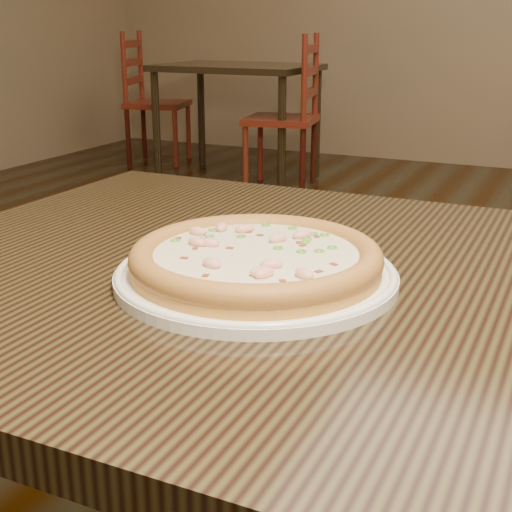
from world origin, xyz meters
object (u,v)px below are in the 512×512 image
at_px(hero_table, 369,365).
at_px(chair_a, 151,103).
at_px(bg_table_left, 237,79).
at_px(chair_b, 290,119).
at_px(pizza, 256,258).
at_px(plate, 256,274).

height_order(hero_table, chair_a, chair_a).
height_order(bg_table_left, chair_b, chair_b).
distance_m(hero_table, pizza, 0.18).
bearing_deg(plate, hero_table, 22.62).
height_order(pizza, chair_b, chair_b).
xyz_separation_m(plate, chair_b, (-1.41, 3.47, -0.32)).
bearing_deg(chair_b, hero_table, -65.88).
xyz_separation_m(pizza, bg_table_left, (-1.85, 3.61, -0.12)).
xyz_separation_m(hero_table, bg_table_left, (-1.97, 3.56, 0.00)).
height_order(plate, chair_b, chair_b).
xyz_separation_m(pizza, chair_a, (-2.70, 3.86, -0.34)).
bearing_deg(pizza, chair_b, 112.13).
bearing_deg(hero_table, chair_a, 126.47).
bearing_deg(plate, pizza, 161.01).
bearing_deg(chair_b, bg_table_left, 161.74).
bearing_deg(chair_a, chair_b, -16.89).
bearing_deg(pizza, chair_a, 124.93).
xyz_separation_m(hero_table, pizza, (-0.12, -0.05, 0.13)).
xyz_separation_m(chair_a, chair_b, (1.28, -0.39, 0.00)).
distance_m(pizza, bg_table_left, 4.06).
xyz_separation_m(pizza, chair_b, (-1.41, 3.47, -0.34)).
relative_size(bg_table_left, chair_b, 1.05).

